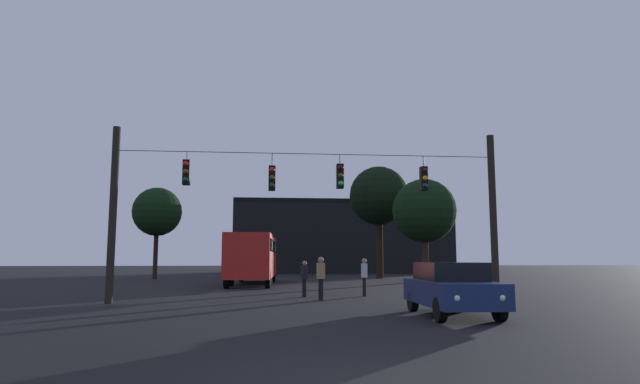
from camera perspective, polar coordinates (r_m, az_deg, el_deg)
ground_plane at (r=31.56m, az=-2.76°, el=-10.10°), size 168.00×168.00×0.00m
overhead_signal_span at (r=20.21m, az=-1.21°, el=-1.26°), size 14.85×0.44×6.54m
city_bus at (r=33.54m, az=-7.19°, el=-6.69°), size 3.01×11.10×3.00m
car_near_right at (r=15.89m, az=13.98°, el=-9.98°), size 1.89×4.37×1.52m
pedestrian_crossing_left at (r=23.29m, az=4.80°, el=-8.90°), size 0.27×0.38×1.62m
pedestrian_crossing_center at (r=22.74m, az=-1.68°, el=-9.13°), size 0.31×0.40×1.52m
pedestrian_crossing_right at (r=20.96m, az=0.09°, el=-9.01°), size 0.31×0.40×1.69m
corner_building at (r=60.31m, az=2.28°, el=-4.90°), size 23.85×8.53×7.95m
tree_left_silhouette at (r=38.51m, az=11.18°, el=-2.03°), size 4.55×4.55×7.28m
tree_behind_building at (r=43.56m, az=-17.16°, el=-2.08°), size 3.83×3.83×7.18m
tree_right_far at (r=43.60m, az=6.36°, el=-0.48°), size 4.83×4.83×9.13m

